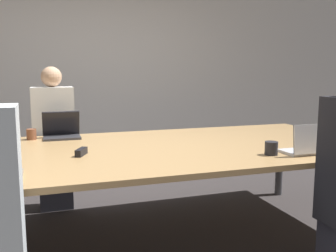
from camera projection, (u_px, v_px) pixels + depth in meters
name	position (u px, v px, depth m)	size (l,w,h in m)	color
ground_plane	(132.00, 242.00, 3.05)	(24.00, 24.00, 0.00)	#383333
curtain_wall	(92.00, 70.00, 5.03)	(12.00, 0.06, 2.80)	#BCB7B2
conference_table	(131.00, 154.00, 2.95)	(4.06, 1.68, 0.78)	tan
laptop_far_midleft	(62.00, 130.00, 3.41)	(0.33, 0.24, 0.24)	#333338
person_far_midleft	(54.00, 141.00, 3.74)	(0.40, 0.24, 1.43)	#2D2D38
cup_far_midleft	(31.00, 134.00, 3.33)	(0.08, 0.08, 0.10)	brown
laptop_near_right	(309.00, 145.00, 2.73)	(0.33, 0.22, 0.23)	silver
cup_near_right	(271.00, 148.00, 2.71)	(0.09, 0.09, 0.10)	#232328
stapler	(81.00, 152.00, 2.70)	(0.10, 0.15, 0.05)	black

